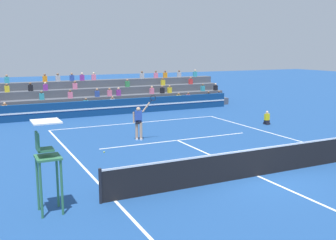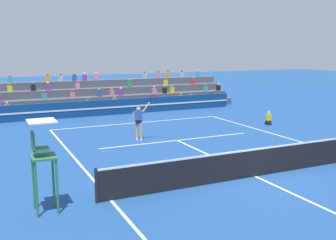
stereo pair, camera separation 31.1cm
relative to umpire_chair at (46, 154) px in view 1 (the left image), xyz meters
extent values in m
plane|color=navy|center=(7.47, 0.00, -1.72)|extent=(120.00, 120.00, 0.00)
cube|color=white|center=(7.47, 11.90, -1.71)|extent=(11.00, 0.10, 0.01)
cube|color=white|center=(1.97, 0.00, -1.71)|extent=(0.10, 23.80, 0.01)
cube|color=white|center=(7.47, 6.43, -1.71)|extent=(8.25, 0.10, 0.01)
cube|color=white|center=(7.47, 0.00, -1.71)|extent=(0.10, 12.85, 0.01)
cylinder|color=black|center=(1.52, 0.00, -1.17)|extent=(0.10, 0.10, 1.10)
cube|color=black|center=(7.47, 0.00, -1.22)|extent=(11.90, 0.02, 1.00)
cube|color=white|center=(7.47, 0.00, -0.69)|extent=(11.90, 0.04, 0.06)
cube|color=navy|center=(7.47, 15.59, -1.17)|extent=(18.00, 0.24, 1.10)
cube|color=white|center=(7.47, 15.46, -1.17)|extent=(18.00, 0.02, 0.10)
cube|color=#4C515B|center=(7.47, 16.87, -1.44)|extent=(20.16, 0.95, 0.55)
cube|color=orange|center=(-0.02, 16.70, -0.95)|extent=(0.32, 0.22, 0.44)
sphere|color=tan|center=(-0.02, 16.70, -0.63)|extent=(0.18, 0.18, 0.18)
cube|color=black|center=(15.74, 16.70, -0.95)|extent=(0.32, 0.22, 0.44)
sphere|color=brown|center=(15.74, 16.70, -0.63)|extent=(0.18, 0.18, 0.18)
cube|color=silver|center=(7.39, 16.70, -0.95)|extent=(0.32, 0.22, 0.44)
sphere|color=#9E7051|center=(7.39, 16.70, -0.63)|extent=(0.18, 0.18, 0.18)
cube|color=#2D4CA5|center=(16.77, 16.70, -0.95)|extent=(0.32, 0.22, 0.44)
sphere|color=brown|center=(16.77, 16.70, -0.63)|extent=(0.18, 0.18, 0.18)
cube|color=teal|center=(5.40, 16.70, -0.95)|extent=(0.32, 0.22, 0.44)
sphere|color=brown|center=(5.40, 16.70, -0.63)|extent=(0.18, 0.18, 0.18)
cube|color=pink|center=(13.81, 16.70, -0.95)|extent=(0.32, 0.22, 0.44)
sphere|color=brown|center=(13.81, 16.70, -0.63)|extent=(0.18, 0.18, 0.18)
cube|color=yellow|center=(12.92, 16.70, -0.95)|extent=(0.32, 0.22, 0.44)
sphere|color=brown|center=(12.92, 16.70, -0.63)|extent=(0.18, 0.18, 0.18)
cube|color=#4C515B|center=(7.47, 17.82, -1.17)|extent=(20.16, 0.95, 1.10)
cube|color=teal|center=(15.74, 17.65, -0.40)|extent=(0.32, 0.22, 0.44)
sphere|color=brown|center=(15.74, 17.65, -0.08)|extent=(0.18, 0.18, 0.18)
cube|color=teal|center=(2.50, 17.65, -0.40)|extent=(0.32, 0.22, 0.44)
sphere|color=brown|center=(2.50, 17.65, -0.08)|extent=(0.18, 0.18, 0.18)
cube|color=yellow|center=(12.58, 17.65, -0.40)|extent=(0.32, 0.22, 0.44)
sphere|color=#9E7051|center=(12.58, 17.65, -0.08)|extent=(0.18, 0.18, 0.18)
cube|color=#2D4CA5|center=(6.51, 17.65, -0.40)|extent=(0.32, 0.22, 0.44)
sphere|color=#9E7051|center=(6.51, 17.65, -0.08)|extent=(0.18, 0.18, 0.18)
cube|color=purple|center=(8.20, 17.65, -0.40)|extent=(0.32, 0.22, 0.44)
sphere|color=tan|center=(8.20, 17.65, -0.08)|extent=(0.18, 0.18, 0.18)
cube|color=black|center=(11.92, 17.65, -0.40)|extent=(0.32, 0.22, 0.44)
sphere|color=#9E7051|center=(11.92, 17.65, -0.08)|extent=(0.18, 0.18, 0.18)
cube|color=pink|center=(7.48, 17.65, -0.40)|extent=(0.32, 0.22, 0.44)
sphere|color=#9E7051|center=(7.48, 17.65, -0.08)|extent=(0.18, 0.18, 0.18)
cube|color=pink|center=(10.99, 17.65, -0.40)|extent=(0.32, 0.22, 0.44)
sphere|color=tan|center=(10.99, 17.65, -0.08)|extent=(0.18, 0.18, 0.18)
cube|color=black|center=(17.03, 17.65, -0.40)|extent=(0.32, 0.22, 0.44)
sphere|color=beige|center=(17.03, 17.65, -0.08)|extent=(0.18, 0.18, 0.18)
cube|color=pink|center=(4.50, 17.65, -0.40)|extent=(0.32, 0.22, 0.44)
sphere|color=brown|center=(4.50, 17.65, -0.08)|extent=(0.18, 0.18, 0.18)
cube|color=#4C515B|center=(7.47, 18.77, -0.89)|extent=(20.16, 0.95, 1.65)
cube|color=purple|center=(2.93, 18.60, 0.15)|extent=(0.32, 0.22, 0.44)
sphere|color=beige|center=(2.93, 18.60, 0.47)|extent=(0.18, 0.18, 0.18)
cube|color=red|center=(15.08, 18.60, 0.15)|extent=(0.32, 0.22, 0.44)
sphere|color=#9E7051|center=(15.08, 18.60, 0.47)|extent=(0.18, 0.18, 0.18)
cube|color=yellow|center=(0.32, 18.60, 0.15)|extent=(0.32, 0.22, 0.44)
sphere|color=brown|center=(0.32, 18.60, 0.47)|extent=(0.18, 0.18, 0.18)
cube|color=#338C4C|center=(9.28, 18.60, 0.15)|extent=(0.32, 0.22, 0.44)
sphere|color=#9E7051|center=(9.28, 18.60, 0.47)|extent=(0.18, 0.18, 0.18)
cube|color=black|center=(1.90, 18.60, 0.15)|extent=(0.32, 0.22, 0.44)
sphere|color=brown|center=(1.90, 18.60, 0.47)|extent=(0.18, 0.18, 0.18)
cube|color=yellow|center=(12.43, 18.60, 0.15)|extent=(0.32, 0.22, 0.44)
sphere|color=brown|center=(12.43, 18.60, 0.47)|extent=(0.18, 0.18, 0.18)
cube|color=pink|center=(5.09, 18.60, 0.15)|extent=(0.32, 0.22, 0.44)
sphere|color=brown|center=(5.09, 18.60, 0.47)|extent=(0.18, 0.18, 0.18)
cube|color=#4C515B|center=(7.47, 19.72, -0.62)|extent=(20.16, 0.95, 2.20)
cube|color=#B2B2B7|center=(10.94, 19.55, 0.70)|extent=(0.32, 0.22, 0.44)
sphere|color=brown|center=(10.94, 19.55, 1.02)|extent=(0.18, 0.18, 0.18)
cube|color=orange|center=(3.08, 19.55, 0.70)|extent=(0.32, 0.22, 0.44)
sphere|color=brown|center=(3.08, 19.55, 1.02)|extent=(0.18, 0.18, 0.18)
cube|color=#B2B2B7|center=(14.45, 19.55, 0.70)|extent=(0.32, 0.22, 0.44)
sphere|color=brown|center=(14.45, 19.55, 1.02)|extent=(0.18, 0.18, 0.18)
cube|color=teal|center=(16.06, 19.55, 0.70)|extent=(0.32, 0.22, 0.44)
sphere|color=tan|center=(16.06, 19.55, 1.02)|extent=(0.18, 0.18, 0.18)
cube|color=pink|center=(12.22, 19.55, 0.70)|extent=(0.32, 0.22, 0.44)
sphere|color=brown|center=(12.22, 19.55, 1.02)|extent=(0.18, 0.18, 0.18)
cube|color=teal|center=(0.42, 19.55, 0.70)|extent=(0.32, 0.22, 0.44)
sphere|color=#9E7051|center=(0.42, 19.55, 1.02)|extent=(0.18, 0.18, 0.18)
cube|color=pink|center=(6.81, 19.55, 0.70)|extent=(0.32, 0.22, 0.44)
sphere|color=beige|center=(6.81, 19.55, 1.02)|extent=(0.18, 0.18, 0.18)
cube|color=orange|center=(13.10, 19.55, 0.70)|extent=(0.32, 0.22, 0.44)
sphere|color=brown|center=(13.10, 19.55, 1.02)|extent=(0.18, 0.18, 0.18)
cube|color=purple|center=(5.89, 19.55, 0.70)|extent=(0.32, 0.22, 0.44)
sphere|color=beige|center=(5.89, 19.55, 1.02)|extent=(0.18, 0.18, 0.18)
cube|color=#B2B2B7|center=(4.03, 19.55, 0.70)|extent=(0.32, 0.22, 0.44)
sphere|color=brown|center=(4.03, 19.55, 1.02)|extent=(0.18, 0.18, 0.18)
cube|color=#2D4CA5|center=(5.09, 19.55, 0.70)|extent=(0.32, 0.22, 0.44)
sphere|color=#9E7051|center=(5.09, 19.55, 1.02)|extent=(0.18, 0.18, 0.18)
cylinder|color=#337047|center=(0.32, 0.32, -0.92)|extent=(0.07, 0.07, 1.60)
cylinder|color=#337047|center=(0.32, -0.32, -0.92)|extent=(0.07, 0.07, 1.60)
cylinder|color=#337047|center=(-0.24, 0.32, -0.92)|extent=(0.07, 0.07, 1.60)
cylinder|color=#337047|center=(-0.24, -0.32, -0.92)|extent=(0.07, 0.07, 1.60)
cube|color=#337047|center=(0.04, 0.00, -0.09)|extent=(0.68, 0.76, 0.06)
cube|color=#337047|center=(-0.02, 0.00, 0.14)|extent=(0.44, 0.48, 0.06)
cube|color=#337047|center=(-0.22, 0.00, 0.39)|extent=(0.06, 0.48, 0.52)
cube|color=white|center=(0.04, 0.00, 0.93)|extent=(0.76, 0.84, 0.04)
cube|color=black|center=(14.47, 7.84, -1.66)|extent=(0.28, 0.36, 0.12)
cube|color=black|center=(14.47, 7.84, -1.54)|extent=(0.28, 0.24, 0.18)
cube|color=yellow|center=(14.47, 7.84, -1.25)|extent=(0.30, 0.18, 0.40)
sphere|color=beige|center=(14.47, 7.84, -0.96)|extent=(0.17, 0.17, 0.17)
cylinder|color=tan|center=(5.65, 7.47, -1.27)|extent=(0.14, 0.14, 0.90)
cylinder|color=tan|center=(5.83, 7.32, -1.27)|extent=(0.14, 0.14, 0.90)
cube|color=black|center=(5.73, 7.42, -0.78)|extent=(0.37, 0.29, 0.20)
cube|color=#2D4CA5|center=(5.73, 7.42, -0.48)|extent=(0.41, 0.31, 0.56)
sphere|color=tan|center=(5.73, 7.42, -0.12)|extent=(0.22, 0.22, 0.22)
cube|color=white|center=(5.66, 7.51, -1.67)|extent=(0.20, 0.28, 0.09)
cube|color=white|center=(5.84, 7.36, -1.67)|extent=(0.20, 0.28, 0.09)
cylinder|color=tan|center=(5.51, 7.49, -0.54)|extent=(0.09, 0.09, 0.56)
cylinder|color=tan|center=(6.11, 7.29, -0.02)|extent=(0.44, 0.23, 0.53)
cylinder|color=black|center=(6.34, 7.21, 0.30)|extent=(0.16, 0.08, 0.19)
torus|color=black|center=(6.45, 7.17, 0.44)|extent=(0.42, 0.17, 0.43)
sphere|color=#C6DB33|center=(3.36, 5.70, -1.68)|extent=(0.07, 0.07, 0.07)
camera|label=1|loc=(-1.62, -11.02, 2.89)|focal=42.00mm
camera|label=2|loc=(-1.34, -11.15, 2.89)|focal=42.00mm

